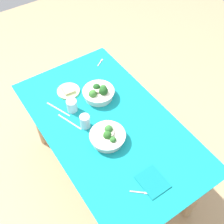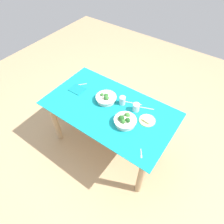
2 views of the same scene
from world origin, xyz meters
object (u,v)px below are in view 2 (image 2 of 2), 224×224
fork_by_near_bowl (141,154)px  table_knife_left (132,103)px  table_knife_right (144,108)px  napkin_folded_upper (77,89)px  water_glass_center (122,101)px  water_glass_side (136,107)px  bread_side_plate (147,120)px  broccoli_bowl_far (106,98)px  fork_by_far_bowl (82,84)px  broccoli_bowl_near (125,121)px

fork_by_near_bowl → table_knife_left: size_ratio=0.40×
table_knife_right → napkin_folded_upper: bearing=-6.9°
water_glass_center → table_knife_right: (0.23, 0.09, -0.05)m
water_glass_side → bread_side_plate: bearing=-19.5°
table_knife_left → napkin_folded_upper: 0.69m
bread_side_plate → water_glass_side: water_glass_side is taller
broccoli_bowl_far → bread_side_plate: bearing=0.7°
fork_by_far_bowl → table_knife_left: size_ratio=0.44×
water_glass_center → fork_by_far_bowl: bearing=-178.3°
water_glass_side → fork_by_near_bowl: 0.54m
broccoli_bowl_far → water_glass_center: (0.18, 0.06, 0.01)m
water_glass_center → water_glass_side: (0.17, 0.00, -0.00)m
water_glass_side → table_knife_left: size_ratio=0.43×
fork_by_far_bowl → table_knife_right: bearing=137.9°
fork_by_near_bowl → broccoli_bowl_far: bearing=-152.4°
fork_by_near_bowl → table_knife_right: same height
bread_side_plate → broccoli_bowl_near: bearing=-136.7°
water_glass_side → table_knife_right: bearing=54.9°
water_glass_center → table_knife_left: water_glass_center is taller
fork_by_near_bowl → broccoli_bowl_near: bearing=-157.8°
bread_side_plate → water_glass_center: water_glass_center is taller
broccoli_bowl_far → broccoli_bowl_near: 0.39m
table_knife_left → napkin_folded_upper: napkin_folded_upper is taller
napkin_folded_upper → bread_side_plate: bearing=3.7°
table_knife_left → table_knife_right: size_ratio=0.98×
broccoli_bowl_far → fork_by_near_bowl: (0.67, -0.37, -0.03)m
broccoli_bowl_far → fork_by_near_bowl: bearing=-28.8°
water_glass_center → table_knife_left: size_ratio=0.48×
broccoli_bowl_near → table_knife_right: broccoli_bowl_near is taller
broccoli_bowl_near → table_knife_right: 0.31m
bread_side_plate → fork_by_far_bowl: (-0.94, 0.04, -0.01)m
bread_side_plate → table_knife_right: size_ratio=0.80×
broccoli_bowl_near → water_glass_center: broccoli_bowl_near is taller
table_knife_right → water_glass_center: bearing=-0.7°
broccoli_bowl_near → water_glass_side: size_ratio=2.56×
table_knife_left → table_knife_right: bearing=-14.0°
broccoli_bowl_near → table_knife_left: size_ratio=1.11×
bread_side_plate → table_knife_left: bread_side_plate is taller
bread_side_plate → table_knife_left: bearing=153.1°
fork_by_near_bowl → napkin_folded_upper: size_ratio=0.47×
water_glass_center → table_knife_left: (0.09, 0.07, -0.05)m
bread_side_plate → napkin_folded_upper: 0.93m
water_glass_side → fork_by_far_bowl: (-0.76, -0.02, -0.04)m
water_glass_side → table_knife_right: 0.11m
water_glass_center → table_knife_left: 0.12m
fork_by_far_bowl → napkin_folded_upper: bearing=48.2°
broccoli_bowl_near → bread_side_plate: (0.17, 0.16, -0.03)m
fork_by_near_bowl → water_glass_side: bearing=-177.6°
water_glass_side → napkin_folded_upper: size_ratio=0.51×
napkin_folded_upper → broccoli_bowl_far: bearing=7.7°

